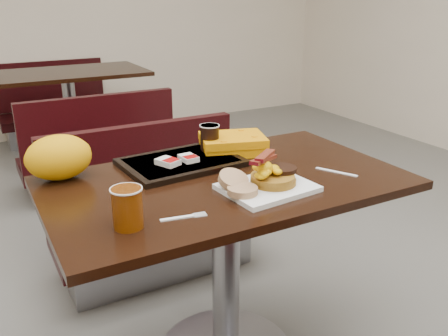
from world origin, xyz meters
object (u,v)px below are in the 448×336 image
pancake_stack (273,179)px  fork (177,218)px  clamshell (233,144)px  bench_far_n (55,103)px  hashbrown_sleeve_left (168,162)px  table_far (72,118)px  knife (336,172)px  coffee_cup_far (210,138)px  tray (181,162)px  coffee_cup_near (127,208)px  bench_near_n (157,207)px  platter (267,188)px  bench_far_s (94,142)px  hashbrown_sleeve_right (188,158)px  table_near (226,274)px  paper_bag (59,157)px

pancake_stack → fork: pancake_stack is taller
fork → clamshell: bearing=55.3°
bench_far_n → hashbrown_sleeve_left: (-0.14, -3.13, 0.42)m
table_far → knife: 2.78m
knife → coffee_cup_far: size_ratio=1.53×
pancake_stack → tray: (-0.17, 0.34, -0.02)m
coffee_cup_near → fork: (0.13, -0.02, -0.05)m
bench_near_n → fork: bearing=-106.5°
platter → tray: tray is taller
fork → bench_far_s: bearing=92.2°
tray → hashbrown_sleeve_right: size_ratio=5.81×
table_near → bench_far_n: (0.00, 3.30, -0.02)m
pancake_stack → fork: 0.37m
hashbrown_sleeve_right → clamshell: (0.22, 0.06, 0.00)m
bench_far_n → paper_bag: 3.11m
bench_far_n → table_near: bearing=-90.0°
coffee_cup_near → coffee_cup_far: coffee_cup_far is taller
bench_near_n → tray: tray is taller
hashbrown_sleeve_right → hashbrown_sleeve_left: bearing=177.6°
fork → coffee_cup_far: 0.57m
bench_near_n → table_far: size_ratio=0.83×
platter → paper_bag: bearing=137.8°
coffee_cup_far → hashbrown_sleeve_left: bearing=-159.0°
table_far → knife: knife is taller
fork → paper_bag: bearing=124.8°
tray → table_far: bearing=84.0°
table_near → table_far: 2.60m
table_far → pancake_stack: (0.09, -2.74, 0.41)m
tray → hashbrown_sleeve_left: 0.07m
bench_far_s → clamshell: bearing=-84.4°
bench_near_n → hashbrown_sleeve_left: 0.69m
tray → clamshell: (0.24, 0.04, 0.02)m
platter → clamshell: (0.09, 0.39, 0.02)m
pancake_stack → tray: pancake_stack is taller
hashbrown_sleeve_left → pancake_stack: bearing=-77.3°
bench_near_n → clamshell: 0.64m
bench_far_n → hashbrown_sleeve_right: size_ratio=14.05×
bench_far_s → bench_far_n: bearing=90.0°
bench_far_n → knife: knife is taller
table_far → bench_far_n: 0.70m
pancake_stack → coffee_cup_near: coffee_cup_near is taller
bench_far_n → hashbrown_sleeve_left: bearing=-92.6°
pancake_stack → paper_bag: (-0.58, 0.41, 0.04)m
bench_far_n → clamshell: size_ratio=4.07×
bench_far_n → knife: 3.47m
pancake_stack → tray: size_ratio=0.36×
platter → fork: bearing=-176.7°
table_near → hashbrown_sleeve_left: 0.46m
hashbrown_sleeve_left → knife: bearing=-54.8°
bench_far_s → fork: bearing=-97.3°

